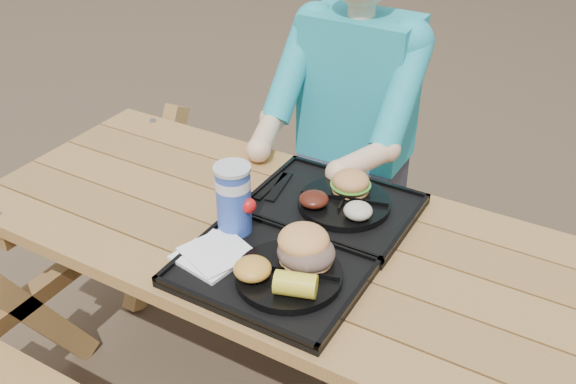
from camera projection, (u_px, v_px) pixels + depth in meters
The scene contains 17 objects.
picnic_table at pixel (288, 333), 1.93m from camera, with size 1.80×1.49×0.75m, color #999999, non-canonical shape.
tray_near at pixel (270, 273), 1.57m from camera, with size 0.45×0.35×0.02m, color black.
tray_far at pixel (333, 208), 1.81m from camera, with size 0.45×0.35×0.02m, color black.
plate_near at pixel (289, 275), 1.53m from camera, with size 0.26×0.26×0.02m, color black.
plate_far at pixel (344, 203), 1.79m from camera, with size 0.26×0.26×0.02m, color black.
napkin_stack at pixel (212, 254), 1.60m from camera, with size 0.16×0.16×0.02m, color white.
soda_cup at pixel (234, 201), 1.65m from camera, with size 0.09×0.09×0.18m, color #1538A2.
condiment_bbq at pixel (299, 237), 1.65m from camera, with size 0.04×0.04×0.03m, color black.
condiment_mustard at pixel (320, 245), 1.62m from camera, with size 0.05×0.05×0.03m, color orange.
sandwich at pixel (306, 238), 1.52m from camera, with size 0.13×0.13×0.14m, color #EFA054, non-canonical shape.
mac_cheese at pixel (252, 269), 1.50m from camera, with size 0.09×0.09×0.05m, color gold.
corn_cob at pixel (295, 284), 1.45m from camera, with size 0.10×0.10×0.06m, color yellow, non-canonical shape.
cutlery_far at pixel (279, 186), 1.88m from camera, with size 0.03×0.16×0.01m, color black.
burger at pixel (351, 177), 1.80m from camera, with size 0.11×0.11×0.10m, color #D58C4B, non-canonical shape.
baked_beans at pixel (314, 199), 1.76m from camera, with size 0.08×0.08×0.04m, color #4B180F.
potato_salad at pixel (358, 211), 1.70m from camera, with size 0.08×0.08×0.04m, color beige.
diner at pixel (353, 148), 2.35m from camera, with size 0.48×0.84×1.28m, color #1C8EC5, non-canonical shape.
Camera 1 is at (0.69, -1.20, 1.78)m, focal length 40.00 mm.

